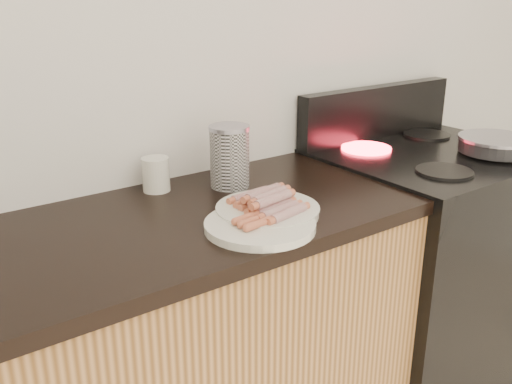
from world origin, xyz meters
TOP-DOWN VIEW (x-y plane):
  - wall_back at (0.00, 2.00)m, footprint 4.00×0.04m
  - stove at (0.78, 1.68)m, footprint 0.76×0.65m
  - stove_panel at (0.78, 1.96)m, footprint 0.76×0.06m
  - burner_near_left at (0.61, 1.51)m, footprint 0.18×0.18m
  - burner_near_right at (0.95, 1.51)m, footprint 0.18×0.18m
  - burner_far_left at (0.61, 1.84)m, footprint 0.18×0.18m
  - burner_far_right at (0.95, 1.84)m, footprint 0.18×0.18m
  - frying_pan at (0.93, 1.53)m, footprint 0.26×0.46m
  - main_plate at (-0.04, 1.57)m, footprint 0.28×0.28m
  - side_plate at (-0.12, 1.51)m, footprint 0.32×0.32m
  - hotdog_pile at (-0.04, 1.57)m, footprint 0.12×0.21m
  - plain_sausages at (-0.12, 1.51)m, footprint 0.13×0.08m
  - canister at (0.00, 1.83)m, footprint 0.12×0.12m
  - mug at (-0.19, 1.92)m, footprint 0.09×0.09m

SIDE VIEW (x-z plane):
  - stove at x=0.78m, z-range 0.00..0.91m
  - main_plate at x=-0.04m, z-range 0.90..0.92m
  - side_plate at x=-0.12m, z-range 0.90..0.92m
  - burner_near_left at x=0.61m, z-range 0.91..0.92m
  - burner_near_right at x=0.95m, z-range 0.91..0.92m
  - burner_far_left at x=0.61m, z-range 0.91..0.92m
  - burner_far_right at x=0.95m, z-range 0.91..0.92m
  - plain_sausages at x=-0.12m, z-range 0.92..0.94m
  - hotdog_pile at x=-0.04m, z-range 0.91..0.96m
  - frying_pan at x=0.93m, z-range 0.92..0.98m
  - mug at x=-0.19m, z-range 0.90..1.00m
  - canister at x=0.00m, z-range 0.90..1.09m
  - stove_panel at x=0.78m, z-range 0.91..1.11m
  - wall_back at x=0.00m, z-range 0.00..2.60m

